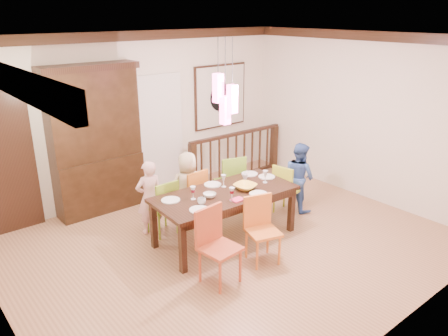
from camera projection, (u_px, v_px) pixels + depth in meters
floor at (231, 243)px, 6.41m from camera, size 6.00×6.00×0.00m
ceiling at (232, 37)px, 5.42m from camera, size 6.00×6.00×0.00m
wall_back at (140, 116)px, 7.73m from camera, size 6.00×0.00×6.00m
wall_right at (361, 117)px, 7.70m from camera, size 0.00×5.00×5.00m
crown_molding at (232, 44)px, 5.45m from camera, size 6.00×5.00×0.16m
white_doorway at (159, 135)px, 8.05m from camera, size 0.97×0.05×2.22m
painting at (220, 96)px, 8.72m from camera, size 1.25×0.06×1.25m
pendant_cluster at (225, 99)px, 5.82m from camera, size 0.27×0.21×1.14m
dining_table at (225, 198)px, 6.31m from camera, size 2.14×1.06×0.75m
chair_far_left at (162, 203)px, 6.54m from camera, size 0.40×0.40×0.87m
chair_far_mid at (191, 192)px, 6.92m from camera, size 0.43×0.43×0.89m
chair_far_right at (229, 178)px, 7.41m from camera, size 0.53×0.53×0.95m
chair_near_left at (220, 243)px, 5.31m from camera, size 0.48×0.48×0.97m
chair_near_mid at (263, 227)px, 5.78m from camera, size 0.51×0.51×0.90m
chair_end_right at (288, 185)px, 7.23m from camera, size 0.45×0.45×0.85m
china_hutch at (95, 140)px, 7.09m from camera, size 1.55×0.46×2.45m
balustrade at (236, 155)px, 8.72m from camera, size 2.22×0.13×0.96m
person_far_left at (149, 197)px, 6.54m from camera, size 0.45×0.33×1.15m
person_far_mid at (188, 187)px, 6.90m from camera, size 0.65×0.52×1.15m
person_end_right at (299, 177)px, 7.32m from camera, size 0.49×0.60×1.18m
serving_bowl at (245, 187)px, 6.38m from camera, size 0.36×0.36×0.08m
small_bowl at (210, 195)px, 6.11m from camera, size 0.24×0.24×0.06m
cup_left at (202, 201)px, 5.88m from camera, size 0.14×0.14×0.09m
cup_right at (245, 177)px, 6.75m from camera, size 0.12×0.12×0.09m
plate_far_left at (171, 200)px, 6.00m from camera, size 0.26×0.26×0.01m
plate_far_mid at (213, 185)px, 6.54m from camera, size 0.26×0.26×0.01m
plate_far_right at (250, 174)px, 6.97m from camera, size 0.26×0.26×0.01m
plate_near_left at (199, 210)px, 5.71m from camera, size 0.26×0.26×0.01m
plate_near_mid at (258, 194)px, 6.21m from camera, size 0.26×0.26×0.01m
plate_end_right at (267, 177)px, 6.85m from camera, size 0.26×0.26×0.01m
wine_glass_a at (193, 193)px, 6.02m from camera, size 0.08×0.08×0.19m
wine_glass_b at (224, 181)px, 6.44m from camera, size 0.08×0.08×0.19m
wine_glass_c at (232, 194)px, 5.98m from camera, size 0.08×0.08×0.19m
wine_glass_d at (265, 177)px, 6.61m from camera, size 0.08×0.08×0.19m
napkin at (238, 200)px, 6.02m from camera, size 0.18×0.14×0.01m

